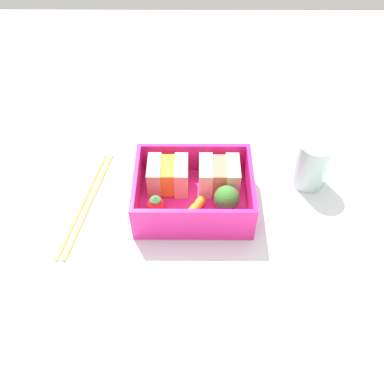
{
  "coord_description": "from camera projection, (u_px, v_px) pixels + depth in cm",
  "views": [
    {
      "loc": [
        0.21,
        -40.04,
        49.2
      ],
      "look_at": [
        0.0,
        0.0,
        2.7
      ],
      "focal_mm": 40.0,
      "sensor_mm": 36.0,
      "label": 1
    }
  ],
  "objects": [
    {
      "name": "ground_plane",
      "position": [
        192.0,
        208.0,
        0.64
      ],
      "size": [
        120.0,
        120.0,
        2.0
      ],
      "primitive_type": "cube",
      "color": "silver"
    },
    {
      "name": "bento_tray",
      "position": [
        192.0,
        201.0,
        0.63
      ],
      "size": [
        16.69,
        12.9,
        1.2
      ],
      "primitive_type": "cube",
      "color": "#EE248B",
      "rests_on": "ground_plane"
    },
    {
      "name": "bento_rim",
      "position": [
        192.0,
        188.0,
        0.61
      ],
      "size": [
        16.69,
        12.9,
        4.95
      ],
      "color": "#EE248B",
      "rests_on": "bento_tray"
    },
    {
      "name": "sandwich_left",
      "position": [
        167.0,
        175.0,
        0.62
      ],
      "size": [
        5.83,
        5.0,
        4.57
      ],
      "color": "#E3B48D",
      "rests_on": "bento_tray"
    },
    {
      "name": "sandwich_center_left",
      "position": [
        218.0,
        176.0,
        0.62
      ],
      "size": [
        5.83,
        5.0,
        4.57
      ],
      "color": "beige",
      "rests_on": "bento_tray"
    },
    {
      "name": "strawberry_far_left",
      "position": [
        154.0,
        205.0,
        0.6
      ],
      "size": [
        2.52,
        2.52,
        3.12
      ],
      "color": "red",
      "rests_on": "bento_tray"
    },
    {
      "name": "carrot_stick_far_left",
      "position": [
        192.0,
        210.0,
        0.6
      ],
      "size": [
        3.71,
        4.59,
        1.39
      ],
      "primitive_type": "cylinder",
      "rotation": [
        1.57,
        0.0,
        5.69
      ],
      "color": "orange",
      "rests_on": "bento_tray"
    },
    {
      "name": "broccoli_floret",
      "position": [
        225.0,
        198.0,
        0.59
      ],
      "size": [
        3.6,
        3.6,
        4.53
      ],
      "color": "#94C272",
      "rests_on": "bento_tray"
    },
    {
      "name": "chopstick_pair",
      "position": [
        85.0,
        202.0,
        0.63
      ],
      "size": [
        5.57,
        20.25,
        0.7
      ],
      "color": "tan",
      "rests_on": "ground_plane"
    },
    {
      "name": "drinking_glass",
      "position": [
        310.0,
        163.0,
        0.63
      ],
      "size": [
        5.1,
        5.1,
        7.87
      ],
      "primitive_type": "cylinder",
      "color": "silver",
      "rests_on": "ground_plane"
    }
  ]
}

